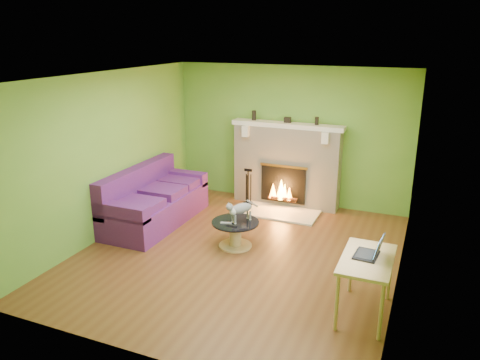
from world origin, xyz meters
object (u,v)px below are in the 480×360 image
object	(u,v)px
coffee_table	(235,232)
desk	(367,265)
sofa	(152,202)
cat	(241,211)

from	to	relation	value
coffee_table	desk	xyz separation A→B (m)	(2.10, -1.08, 0.40)
coffee_table	desk	distance (m)	2.39
sofa	cat	xyz separation A→B (m)	(1.79, -0.30, 0.21)
sofa	desk	distance (m)	4.08
sofa	desk	size ratio (longest dim) A/B	2.19
desk	cat	world-z (taller)	cat
sofa	coffee_table	size ratio (longest dim) A/B	2.95
coffee_table	cat	bearing A→B (deg)	32.01
sofa	cat	world-z (taller)	sofa
coffee_table	cat	size ratio (longest dim) A/B	1.32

